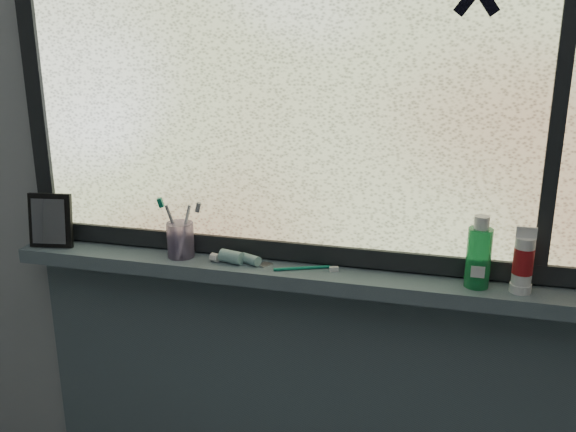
{
  "coord_description": "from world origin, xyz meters",
  "views": [
    {
      "loc": [
        0.38,
        -0.31,
        1.66
      ],
      "look_at": [
        0.02,
        1.05,
        1.22
      ],
      "focal_mm": 40.0,
      "sensor_mm": 36.0,
      "label": 1
    }
  ],
  "objects_px": {
    "vanity_mirror": "(51,220)",
    "mouthwash_bottle": "(479,252)",
    "toothbrush_cup": "(181,240)",
    "cream_tube": "(524,258)"
  },
  "relations": [
    {
      "from": "toothbrush_cup",
      "to": "cream_tube",
      "type": "xyz_separation_m",
      "value": [
        0.89,
        -0.01,
        0.04
      ]
    },
    {
      "from": "toothbrush_cup",
      "to": "mouthwash_bottle",
      "type": "xyz_separation_m",
      "value": [
        0.79,
        -0.0,
        0.04
      ]
    },
    {
      "from": "vanity_mirror",
      "to": "toothbrush_cup",
      "type": "bearing_deg",
      "value": -6.78
    },
    {
      "from": "vanity_mirror",
      "to": "mouthwash_bottle",
      "type": "relative_size",
      "value": 1.04
    },
    {
      "from": "vanity_mirror",
      "to": "mouthwash_bottle",
      "type": "bearing_deg",
      "value": -8.73
    },
    {
      "from": "cream_tube",
      "to": "mouthwash_bottle",
      "type": "bearing_deg",
      "value": 175.6
    },
    {
      "from": "toothbrush_cup",
      "to": "vanity_mirror",
      "type": "bearing_deg",
      "value": -177.41
    },
    {
      "from": "vanity_mirror",
      "to": "cream_tube",
      "type": "height_order",
      "value": "vanity_mirror"
    },
    {
      "from": "toothbrush_cup",
      "to": "mouthwash_bottle",
      "type": "bearing_deg",
      "value": -0.32
    },
    {
      "from": "toothbrush_cup",
      "to": "cream_tube",
      "type": "bearing_deg",
      "value": -0.79
    }
  ]
}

